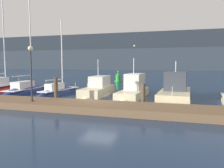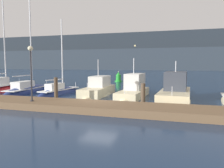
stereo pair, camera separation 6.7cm
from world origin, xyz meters
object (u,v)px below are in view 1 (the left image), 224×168
(channel_buoy, at_px, (118,78))
(dock_lamppost, at_px, (31,64))
(sailboat_berth_2, at_px, (3,90))
(sailboat_berth_3, at_px, (28,91))
(motorboat_berth_5, at_px, (98,92))
(motorboat_berth_6, at_px, (133,93))
(sailboat_berth_4, at_px, (59,93))
(motorboat_berth_7, at_px, (175,95))

(channel_buoy, distance_m, dock_lamppost, 23.30)
(sailboat_berth_2, relative_size, sailboat_berth_3, 0.91)
(motorboat_berth_5, relative_size, motorboat_berth_6, 0.98)
(motorboat_berth_6, relative_size, channel_buoy, 3.62)
(sailboat_berth_2, bearing_deg, sailboat_berth_4, -1.35)
(motorboat_berth_7, distance_m, channel_buoy, 19.96)
(sailboat_berth_3, xyz_separation_m, channel_buoy, (5.35, 16.34, 0.52))
(sailboat_berth_2, height_order, channel_buoy, sailboat_berth_2)
(sailboat_berth_3, xyz_separation_m, dock_lamppost, (5.56, -6.85, 2.81))
(sailboat_berth_4, distance_m, dock_lamppost, 7.39)
(motorboat_berth_5, xyz_separation_m, motorboat_berth_7, (7.05, -1.46, 0.14))
(motorboat_berth_7, relative_size, dock_lamppost, 1.98)
(dock_lamppost, bearing_deg, channel_buoy, 90.51)
(sailboat_berth_3, relative_size, motorboat_berth_6, 1.87)
(motorboat_berth_5, relative_size, channel_buoy, 3.55)
(motorboat_berth_5, height_order, dock_lamppost, dock_lamppost)
(dock_lamppost, bearing_deg, motorboat_berth_5, 73.18)
(sailboat_berth_2, distance_m, channel_buoy, 18.53)
(sailboat_berth_3, distance_m, motorboat_berth_5, 7.69)
(motorboat_berth_6, xyz_separation_m, channel_buoy, (-5.80, 16.46, 0.31))
(sailboat_berth_3, bearing_deg, motorboat_berth_6, -0.59)
(sailboat_berth_2, relative_size, motorboat_berth_7, 1.51)
(motorboat_berth_5, relative_size, motorboat_berth_7, 0.87)
(motorboat_berth_5, bearing_deg, sailboat_berth_3, -178.58)
(sailboat_berth_4, bearing_deg, sailboat_berth_2, 178.65)
(motorboat_berth_6, xyz_separation_m, motorboat_berth_7, (3.58, -1.16, 0.13))
(sailboat_berth_3, height_order, dock_lamppost, sailboat_berth_3)
(sailboat_berth_2, distance_m, sailboat_berth_4, 7.00)
(sailboat_berth_3, bearing_deg, motorboat_berth_5, 1.42)
(channel_buoy, bearing_deg, dock_lamppost, -89.49)
(sailboat_berth_3, height_order, motorboat_berth_6, sailboat_berth_3)
(motorboat_berth_7, distance_m, dock_lamppost, 11.02)
(motorboat_berth_5, height_order, motorboat_berth_7, motorboat_berth_5)
(sailboat_berth_4, bearing_deg, motorboat_berth_7, -5.35)
(sailboat_berth_2, relative_size, sailboat_berth_4, 1.38)
(sailboat_berth_2, height_order, motorboat_berth_7, sailboat_berth_2)
(motorboat_berth_5, distance_m, channel_buoy, 16.32)
(motorboat_berth_6, bearing_deg, motorboat_berth_7, -17.91)
(motorboat_berth_7, height_order, channel_buoy, motorboat_berth_7)
(motorboat_berth_5, bearing_deg, channel_buoy, 98.22)
(motorboat_berth_7, bearing_deg, sailboat_berth_2, 176.20)
(channel_buoy, xyz_separation_m, dock_lamppost, (0.21, -23.19, 2.28))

